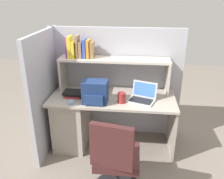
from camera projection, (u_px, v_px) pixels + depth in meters
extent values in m
plane|color=slate|center=(112.00, 144.00, 3.33)|extent=(8.00, 8.00, 0.00)
cube|color=#AAA093|center=(112.00, 98.00, 3.05)|extent=(1.60, 0.70, 0.03)
cube|color=#9D9388|center=(73.00, 120.00, 3.25)|extent=(0.40, 0.64, 0.70)
cube|color=#9D9388|center=(171.00, 126.00, 3.12)|extent=(0.03, 0.64, 0.70)
cube|color=#9E9EA8|center=(115.00, 83.00, 3.38)|extent=(1.84, 0.05, 1.55)
cube|color=#9E9EA8|center=(47.00, 92.00, 3.07)|extent=(0.05, 1.06, 1.55)
cube|color=#B3A99C|center=(63.00, 74.00, 3.22)|extent=(0.03, 0.28, 0.42)
cube|color=#B3A99C|center=(168.00, 78.00, 3.08)|extent=(0.03, 0.28, 0.42)
cube|color=beige|center=(114.00, 60.00, 3.06)|extent=(1.44, 0.28, 0.03)
cube|color=purple|center=(67.00, 47.00, 3.06)|extent=(0.02, 0.13, 0.27)
cube|color=yellow|center=(70.00, 47.00, 3.05)|extent=(0.04, 0.16, 0.28)
cube|color=yellow|center=(74.00, 49.00, 3.06)|extent=(0.04, 0.16, 0.22)
cube|color=olive|center=(78.00, 47.00, 3.05)|extent=(0.03, 0.16, 0.28)
cube|color=olive|center=(81.00, 50.00, 3.05)|extent=(0.04, 0.14, 0.21)
cube|color=blue|center=(85.00, 48.00, 3.05)|extent=(0.04, 0.15, 0.24)
cube|color=orange|center=(88.00, 49.00, 3.05)|extent=(0.03, 0.17, 0.23)
cube|color=olive|center=(92.00, 50.00, 3.04)|extent=(0.04, 0.15, 0.21)
cube|color=#B7BABF|center=(141.00, 101.00, 2.91)|extent=(0.37, 0.31, 0.02)
cube|color=black|center=(141.00, 100.00, 2.89)|extent=(0.31, 0.25, 0.00)
cube|color=#B7BABF|center=(145.00, 89.00, 2.96)|extent=(0.31, 0.15, 0.20)
cube|color=#3F72CC|center=(145.00, 89.00, 2.95)|extent=(0.27, 0.12, 0.17)
cube|color=navy|center=(95.00, 92.00, 2.84)|extent=(0.30, 0.20, 0.27)
cube|color=navy|center=(94.00, 100.00, 2.77)|extent=(0.22, 0.04, 0.12)
cube|color=#7299C6|center=(71.00, 102.00, 2.86)|extent=(0.09, 0.12, 0.03)
cylinder|color=white|center=(94.00, 92.00, 3.06)|extent=(0.08, 0.08, 0.09)
cylinder|color=maroon|center=(122.00, 98.00, 2.86)|extent=(0.10, 0.10, 0.13)
cube|color=red|center=(73.00, 96.00, 3.05)|extent=(0.19, 0.15, 0.02)
cube|color=black|center=(74.00, 94.00, 3.03)|extent=(0.24, 0.14, 0.02)
cube|color=black|center=(74.00, 92.00, 3.03)|extent=(0.25, 0.18, 0.02)
cylinder|color=#262628|center=(117.00, 173.00, 2.46)|extent=(0.05, 0.05, 0.41)
cube|color=#3F1E1E|center=(117.00, 157.00, 2.38)|extent=(0.44, 0.44, 0.08)
cube|color=#3F1E1E|center=(112.00, 147.00, 2.10)|extent=(0.40, 0.13, 0.44)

